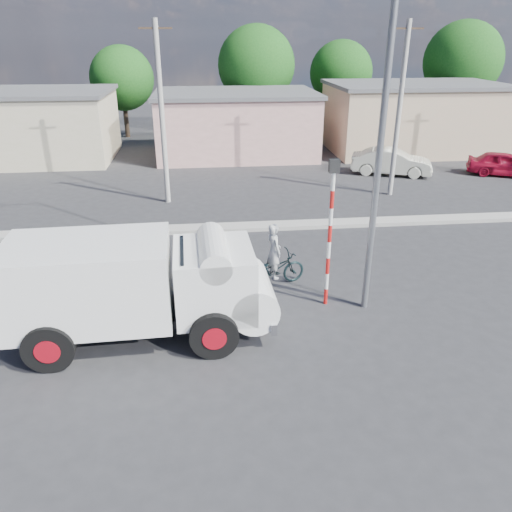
{
  "coord_description": "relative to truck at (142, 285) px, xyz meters",
  "views": [
    {
      "loc": [
        -0.27,
        -11.26,
        7.39
      ],
      "look_at": [
        1.2,
        2.3,
        1.3
      ],
      "focal_mm": 35.0,
      "sensor_mm": 36.0,
      "label": 1
    }
  ],
  "objects": [
    {
      "name": "bicycle",
      "position": [
        3.76,
        2.53,
        -0.97
      ],
      "size": [
        2.25,
        1.36,
        1.12
      ],
      "primitive_type": "imported",
      "rotation": [
        0.0,
        0.0,
        1.88
      ],
      "color": "black",
      "rests_on": "ground"
    },
    {
      "name": "ground_plane",
      "position": [
        1.94,
        -0.31,
        -1.53
      ],
      "size": [
        120.0,
        120.0,
        0.0
      ],
      "primitive_type": "plane",
      "color": "#2C2B2E",
      "rests_on": "ground"
    },
    {
      "name": "truck",
      "position": [
        0.0,
        0.0,
        0.0
      ],
      "size": [
        6.76,
        2.89,
        2.76
      ],
      "rotation": [
        0.0,
        0.0,
        0.03
      ],
      "color": "black",
      "rests_on": "ground"
    },
    {
      "name": "building_row",
      "position": [
        3.04,
        21.69,
        0.61
      ],
      "size": [
        37.8,
        7.3,
        4.44
      ],
      "color": "#C4BB94",
      "rests_on": "ground"
    },
    {
      "name": "cyclist",
      "position": [
        3.76,
        2.53,
        -0.63
      ],
      "size": [
        0.61,
        0.75,
        1.79
      ],
      "primitive_type": "imported",
      "rotation": [
        0.0,
        0.0,
        1.88
      ],
      "color": "silver",
      "rests_on": "ground"
    },
    {
      "name": "streetlight",
      "position": [
        6.08,
        0.89,
        3.43
      ],
      "size": [
        2.34,
        0.22,
        9.0
      ],
      "color": "slate",
      "rests_on": "ground"
    },
    {
      "name": "median",
      "position": [
        1.94,
        7.69,
        -1.45
      ],
      "size": [
        40.0,
        0.8,
        0.16
      ],
      "primitive_type": "cube",
      "color": "#99968E",
      "rests_on": "ground"
    },
    {
      "name": "car_red",
      "position": [
        18.61,
        14.6,
        -0.86
      ],
      "size": [
        4.21,
        3.03,
        1.33
      ],
      "primitive_type": "imported",
      "rotation": [
        0.0,
        0.0,
        1.15
      ],
      "color": "#A80E2A",
      "rests_on": "ground"
    },
    {
      "name": "traffic_pole",
      "position": [
        5.14,
        1.19,
        1.07
      ],
      "size": [
        0.28,
        0.18,
        4.36
      ],
      "color": "red",
      "rests_on": "ground"
    },
    {
      "name": "car_cream",
      "position": [
        12.33,
        15.46,
        -0.79
      ],
      "size": [
        4.72,
        3.03,
        1.47
      ],
      "primitive_type": "imported",
      "rotation": [
        0.0,
        0.0,
        1.21
      ],
      "color": "beige",
      "rests_on": "ground"
    },
    {
      "name": "tree_row",
      "position": [
        9.39,
        28.22,
        3.43
      ],
      "size": [
        51.24,
        7.43,
        8.42
      ],
      "color": "#38281E",
      "rests_on": "ground"
    },
    {
      "name": "utility_poles",
      "position": [
        5.19,
        11.69,
        2.54
      ],
      "size": [
        35.4,
        0.24,
        8.0
      ],
      "color": "#99968E",
      "rests_on": "ground"
    }
  ]
}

